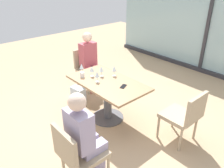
% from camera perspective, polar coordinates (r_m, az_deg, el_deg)
% --- Properties ---
extents(ground_plane, '(12.00, 12.00, 0.00)m').
position_cam_1_polar(ground_plane, '(4.11, -1.06, -8.53)').
color(ground_plane, tan).
extents(window_wall_backdrop, '(5.58, 0.10, 2.70)m').
position_cam_1_polar(window_wall_backdrop, '(6.05, 23.26, 13.66)').
color(window_wall_backdrop, '#95B7BC').
rests_on(window_wall_backdrop, ground_plane).
extents(dining_table_main, '(1.37, 0.77, 0.73)m').
position_cam_1_polar(dining_table_main, '(3.82, -1.12, -1.93)').
color(dining_table_main, '#997551').
rests_on(dining_table_main, ground_plane).
extents(chair_far_left, '(0.50, 0.46, 0.87)m').
position_cam_1_polar(chair_far_left, '(4.97, -6.26, 4.43)').
color(chair_far_left, tan).
rests_on(chair_far_left, ground_plane).
extents(chair_front_right, '(0.46, 0.50, 0.87)m').
position_cam_1_polar(chair_front_right, '(2.75, -8.75, -16.74)').
color(chair_front_right, tan).
rests_on(chair_front_right, ground_plane).
extents(chair_far_right, '(0.50, 0.46, 0.87)m').
position_cam_1_polar(chair_far_right, '(3.49, 18.02, -7.31)').
color(chair_far_right, tan).
rests_on(chair_far_right, ground_plane).
extents(person_far_left, '(0.39, 0.34, 1.26)m').
position_cam_1_polar(person_far_left, '(4.81, -5.62, 6.30)').
color(person_far_left, '#B24C56').
rests_on(person_far_left, ground_plane).
extents(person_front_right, '(0.34, 0.39, 1.26)m').
position_cam_1_polar(person_front_right, '(2.66, -7.06, -12.57)').
color(person_front_right, '#9E93B7').
rests_on(person_front_right, ground_plane).
extents(wine_glass_0, '(0.07, 0.07, 0.18)m').
position_cam_1_polar(wine_glass_0, '(3.89, 0.56, 3.88)').
color(wine_glass_0, silver).
rests_on(wine_glass_0, dining_table_main).
extents(wine_glass_1, '(0.07, 0.07, 0.18)m').
position_cam_1_polar(wine_glass_1, '(4.02, -7.73, 4.42)').
color(wine_glass_1, silver).
rests_on(wine_glass_1, dining_table_main).
extents(wine_glass_2, '(0.07, 0.07, 0.18)m').
position_cam_1_polar(wine_glass_2, '(3.88, -2.71, 3.79)').
color(wine_glass_2, silver).
rests_on(wine_glass_2, dining_table_main).
extents(wine_glass_3, '(0.07, 0.07, 0.18)m').
position_cam_1_polar(wine_glass_3, '(3.68, -3.80, 2.41)').
color(wine_glass_3, silver).
rests_on(wine_glass_3, dining_table_main).
extents(wine_glass_4, '(0.07, 0.07, 0.18)m').
position_cam_1_polar(wine_glass_4, '(3.89, -5.15, 3.77)').
color(wine_glass_4, silver).
rests_on(wine_glass_4, dining_table_main).
extents(coffee_cup, '(0.08, 0.08, 0.09)m').
position_cam_1_polar(coffee_cup, '(3.90, -7.54, 2.35)').
color(coffee_cup, white).
rests_on(coffee_cup, dining_table_main).
extents(cell_phone_on_table, '(0.12, 0.16, 0.01)m').
position_cam_1_polar(cell_phone_on_table, '(3.58, 2.89, -0.59)').
color(cell_phone_on_table, black).
rests_on(cell_phone_on_table, dining_table_main).
extents(handbag_0, '(0.32, 0.20, 0.28)m').
position_cam_1_polar(handbag_0, '(4.62, -8.56, -2.49)').
color(handbag_0, silver).
rests_on(handbag_0, ground_plane).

